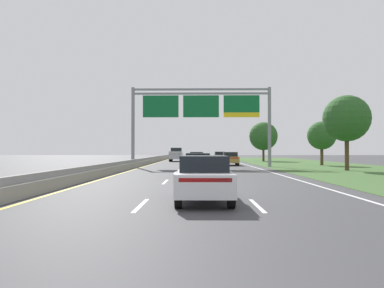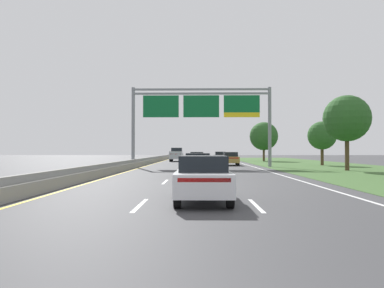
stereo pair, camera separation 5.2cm
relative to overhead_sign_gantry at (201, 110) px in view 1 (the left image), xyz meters
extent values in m
plane|color=#3D3D3F|center=(-0.30, -3.96, -6.12)|extent=(220.00, 220.00, 0.00)
cube|color=white|center=(-2.15, -28.46, -6.11)|extent=(0.14, 3.00, 0.01)
cube|color=white|center=(-2.15, -19.46, -6.11)|extent=(0.14, 3.00, 0.01)
cube|color=white|center=(-2.15, -10.46, -6.11)|extent=(0.14, 3.00, 0.01)
cube|color=white|center=(-2.15, -1.46, -6.11)|extent=(0.14, 3.00, 0.01)
cube|color=white|center=(-2.15, 7.54, -6.11)|extent=(0.14, 3.00, 0.01)
cube|color=white|center=(-2.15, 16.54, -6.11)|extent=(0.14, 3.00, 0.01)
cube|color=white|center=(-2.15, 25.54, -6.11)|extent=(0.14, 3.00, 0.01)
cube|color=white|center=(-2.15, 34.54, -6.11)|extent=(0.14, 3.00, 0.01)
cube|color=white|center=(-2.15, 43.54, -6.11)|extent=(0.14, 3.00, 0.01)
cube|color=white|center=(1.55, -28.46, -6.11)|extent=(0.14, 3.00, 0.01)
cube|color=white|center=(1.55, -19.46, -6.11)|extent=(0.14, 3.00, 0.01)
cube|color=white|center=(1.55, -10.46, -6.11)|extent=(0.14, 3.00, 0.01)
cube|color=white|center=(1.55, -1.46, -6.11)|extent=(0.14, 3.00, 0.01)
cube|color=white|center=(1.55, 7.54, -6.11)|extent=(0.14, 3.00, 0.01)
cube|color=white|center=(1.55, 16.54, -6.11)|extent=(0.14, 3.00, 0.01)
cube|color=white|center=(1.55, 25.54, -6.11)|extent=(0.14, 3.00, 0.01)
cube|color=white|center=(1.55, 34.54, -6.11)|extent=(0.14, 3.00, 0.01)
cube|color=white|center=(1.55, 43.54, -6.11)|extent=(0.14, 3.00, 0.01)
cube|color=white|center=(5.60, -3.96, -6.11)|extent=(0.16, 106.00, 0.01)
cube|color=gold|center=(-6.20, -3.96, -6.11)|extent=(0.16, 106.00, 0.01)
cube|color=#3D602D|center=(13.65, -3.96, -6.11)|extent=(14.00, 110.00, 0.02)
cube|color=gray|center=(-6.90, -3.96, -5.84)|extent=(0.60, 110.00, 0.55)
cube|color=gray|center=(-6.90, -3.96, -5.42)|extent=(0.25, 110.00, 0.30)
cylinder|color=gray|center=(-7.35, 0.08, -1.83)|extent=(0.36, 0.36, 8.57)
cylinder|color=gray|center=(7.35, 0.08, -1.83)|extent=(0.36, 0.36, 8.57)
cube|color=gray|center=(0.00, 0.08, 2.23)|extent=(14.70, 0.24, 0.20)
cube|color=gray|center=(0.00, 0.08, 1.78)|extent=(14.70, 0.24, 0.20)
cube|color=#0C602D|center=(-4.33, -0.10, 0.38)|extent=(3.83, 0.12, 2.35)
cube|color=#0C602D|center=(0.00, -0.10, 0.38)|extent=(3.83, 0.12, 2.35)
cube|color=#0C602D|center=(4.33, -0.10, 0.63)|extent=(3.83, 0.12, 1.85)
cube|color=yellow|center=(4.33, -0.10, -0.55)|extent=(3.83, 0.12, 0.50)
cube|color=#B2B5BA|center=(-3.87, 20.50, -5.20)|extent=(2.02, 5.41, 1.00)
cube|color=black|center=(-3.86, 21.35, -4.31)|extent=(1.73, 1.91, 0.78)
cube|color=#B21414|center=(-3.88, 17.84, -4.90)|extent=(1.68, 0.09, 0.12)
cube|color=#B2B5BA|center=(-3.87, 18.77, -4.60)|extent=(2.01, 1.95, 0.20)
cylinder|color=black|center=(-4.71, 22.34, -5.70)|extent=(0.30, 0.84, 0.84)
cylinder|color=black|center=(-3.01, 22.34, -5.70)|extent=(0.30, 0.84, 0.84)
cylinder|color=black|center=(-4.72, 18.67, -5.70)|extent=(0.30, 0.84, 0.84)
cylinder|color=black|center=(-3.02, 18.66, -5.70)|extent=(0.30, 0.84, 0.84)
cube|color=#A38438|center=(3.50, 4.22, -5.43)|extent=(1.92, 4.44, 0.72)
cube|color=black|center=(3.50, 4.17, -4.81)|extent=(1.62, 2.34, 0.52)
cube|color=#B21414|center=(3.45, 2.06, -5.21)|extent=(1.53, 0.12, 0.12)
cylinder|color=black|center=(2.73, 5.74, -5.79)|extent=(0.24, 0.66, 0.66)
cylinder|color=black|center=(4.33, 5.70, -5.79)|extent=(0.24, 0.66, 0.66)
cylinder|color=black|center=(2.66, 2.75, -5.79)|extent=(0.24, 0.66, 0.66)
cylinder|color=black|center=(4.26, 2.71, -5.79)|extent=(0.24, 0.66, 0.66)
cube|color=#193D23|center=(-0.52, 6.63, -5.43)|extent=(1.89, 4.43, 0.72)
cube|color=black|center=(-0.52, 6.58, -4.81)|extent=(1.60, 2.32, 0.52)
cube|color=#B21414|center=(-0.49, 4.47, -5.21)|extent=(1.53, 0.10, 0.12)
cylinder|color=black|center=(-1.35, 8.11, -5.79)|extent=(0.23, 0.66, 0.66)
cylinder|color=black|center=(0.25, 8.13, -5.79)|extent=(0.23, 0.66, 0.66)
cylinder|color=black|center=(-1.30, 5.12, -5.79)|extent=(0.23, 0.66, 0.66)
cylinder|color=black|center=(0.30, 5.14, -5.79)|extent=(0.23, 0.66, 0.66)
cube|color=black|center=(-0.35, -14.85, -5.43)|extent=(1.86, 4.42, 0.72)
cube|color=black|center=(-0.35, -14.90, -4.81)|extent=(1.59, 2.31, 0.52)
cube|color=#B21414|center=(-0.33, -17.01, -5.21)|extent=(1.53, 0.09, 0.12)
cylinder|color=black|center=(-1.16, -13.36, -5.79)|extent=(0.23, 0.66, 0.66)
cylinder|color=black|center=(0.44, -13.35, -5.79)|extent=(0.23, 0.66, 0.66)
cylinder|color=black|center=(-1.14, -16.35, -5.79)|extent=(0.23, 0.66, 0.66)
cylinder|color=black|center=(0.46, -16.34, -5.79)|extent=(0.23, 0.66, 0.66)
cube|color=silver|center=(-0.13, -27.56, -5.43)|extent=(1.85, 4.41, 0.72)
cube|color=black|center=(-0.13, -27.61, -4.81)|extent=(1.58, 2.31, 0.52)
cube|color=#B21414|center=(-0.12, -29.72, -5.21)|extent=(1.53, 0.09, 0.12)
cylinder|color=black|center=(-0.94, -26.07, -5.79)|extent=(0.22, 0.66, 0.66)
cylinder|color=black|center=(0.66, -26.06, -5.79)|extent=(0.22, 0.66, 0.66)
cylinder|color=black|center=(-0.92, -29.06, -5.79)|extent=(0.22, 0.66, 0.66)
cylinder|color=black|center=(0.68, -29.05, -5.79)|extent=(0.22, 0.66, 0.66)
cube|color=slate|center=(3.17, 20.65, -5.43)|extent=(1.82, 4.40, 0.72)
cube|color=black|center=(3.17, 20.60, -4.81)|extent=(1.57, 2.30, 0.52)
cube|color=#B21414|center=(3.17, 18.49, -5.21)|extent=(1.53, 0.08, 0.12)
cylinder|color=black|center=(2.37, 22.14, -5.79)|extent=(0.22, 0.66, 0.66)
cylinder|color=black|center=(3.97, 22.14, -5.79)|extent=(0.22, 0.66, 0.66)
cylinder|color=black|center=(2.37, 19.15, -5.79)|extent=(0.22, 0.66, 0.66)
cylinder|color=black|center=(3.97, 19.15, -5.79)|extent=(0.22, 0.66, 0.66)
cylinder|color=#4C3823|center=(12.62, -7.48, -4.65)|extent=(0.36, 0.36, 2.94)
sphere|color=#285623|center=(12.62, -7.48, -1.56)|extent=(4.04, 4.04, 4.04)
cylinder|color=#4C3823|center=(14.27, 4.21, -5.02)|extent=(0.36, 0.36, 2.19)
sphere|color=#285623|center=(14.27, 4.21, -2.59)|extent=(3.34, 3.34, 3.34)
cylinder|color=#4C3823|center=(10.50, 22.13, -4.98)|extent=(0.36, 0.36, 2.27)
sphere|color=#285623|center=(10.50, 22.13, -1.98)|extent=(4.67, 4.67, 4.67)
camera|label=1|loc=(-0.33, -40.54, -4.37)|focal=35.39mm
camera|label=2|loc=(-0.27, -40.54, -4.37)|focal=35.39mm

